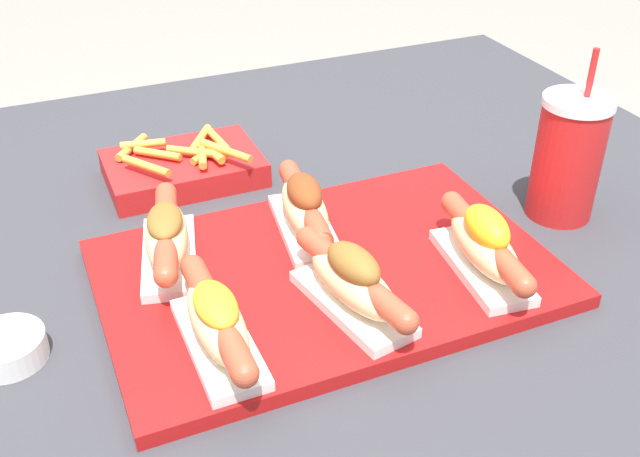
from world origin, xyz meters
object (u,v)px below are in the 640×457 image
object	(u,v)px
hot_dog_0	(217,322)
drink_cup	(568,158)
serving_tray	(327,273)
hot_dog_2	(484,245)
sauce_bowl	(7,347)
fries_basket	(184,167)
hot_dog_4	(305,208)
hot_dog_1	(353,282)
hot_dog_3	(167,237)

from	to	relation	value
hot_dog_0	drink_cup	world-z (taller)	drink_cup
serving_tray	hot_dog_0	xyz separation A→B (m)	(-0.15, -0.08, 0.04)
hot_dog_0	hot_dog_2	world-z (taller)	hot_dog_2
sauce_bowl	fries_basket	bearing A→B (deg)	48.75
hot_dog_0	fries_basket	bearing A→B (deg)	80.62
hot_dog_0	sauce_bowl	world-z (taller)	hot_dog_0
hot_dog_0	fries_basket	xyz separation A→B (m)	(0.06, 0.38, -0.03)
fries_basket	hot_dog_4	bearing A→B (deg)	-66.86
hot_dog_1	drink_cup	distance (m)	0.36
hot_dog_2	fries_basket	world-z (taller)	hot_dog_2
hot_dog_1	hot_dog_4	size ratio (longest dim) A/B	1.00
hot_dog_3	drink_cup	bearing A→B (deg)	-7.85
hot_dog_1	hot_dog_4	bearing A→B (deg)	86.46
hot_dog_1	hot_dog_4	world-z (taller)	same
fries_basket	serving_tray	bearing A→B (deg)	-73.18
hot_dog_2	hot_dog_0	bearing A→B (deg)	-178.65
hot_dog_2	drink_cup	xyz separation A→B (m)	(0.18, 0.09, 0.03)
serving_tray	fries_basket	bearing A→B (deg)	106.82
hot_dog_1	hot_dog_3	bearing A→B (deg)	134.22
hot_dog_3	drink_cup	world-z (taller)	drink_cup
hot_dog_4	sauce_bowl	size ratio (longest dim) A/B	2.55
serving_tray	hot_dog_0	size ratio (longest dim) A/B	2.55
fries_basket	hot_dog_3	bearing A→B (deg)	-108.65
hot_dog_1	hot_dog_3	xyz separation A→B (m)	(-0.16, 0.16, -0.00)
serving_tray	hot_dog_3	distance (m)	0.19
sauce_bowl	serving_tray	bearing A→B (deg)	-0.72
hot_dog_1	sauce_bowl	size ratio (longest dim) A/B	2.53
hot_dog_2	sauce_bowl	distance (m)	0.51
hot_dog_1	sauce_bowl	bearing A→B (deg)	166.31
hot_dog_3	sauce_bowl	size ratio (longest dim) A/B	2.51
hot_dog_2	drink_cup	distance (m)	0.20
hot_dog_1	sauce_bowl	world-z (taller)	hot_dog_1
hot_dog_1	drink_cup	bearing A→B (deg)	15.07
hot_dog_1	hot_dog_2	world-z (taller)	hot_dog_2
hot_dog_2	fries_basket	bearing A→B (deg)	123.51
hot_dog_1	drink_cup	size ratio (longest dim) A/B	0.88
hot_dog_2	hot_dog_4	distance (m)	0.22
hot_dog_3	hot_dog_1	bearing A→B (deg)	-45.78
hot_dog_2	sauce_bowl	bearing A→B (deg)	170.93
hot_dog_3	drink_cup	size ratio (longest dim) A/B	0.87
hot_dog_0	hot_dog_1	distance (m)	0.15
hot_dog_0	drink_cup	distance (m)	0.50
serving_tray	hot_dog_1	xyz separation A→B (m)	(-0.01, -0.08, 0.04)
hot_dog_4	serving_tray	bearing A→B (deg)	-93.21
drink_cup	fries_basket	bearing A→B (deg)	146.44
serving_tray	hot_dog_2	bearing A→B (deg)	-25.81
sauce_bowl	drink_cup	bearing A→B (deg)	0.77
fries_basket	sauce_bowl	bearing A→B (deg)	-131.25
drink_cup	hot_dog_1	bearing A→B (deg)	-164.93
hot_dog_0	fries_basket	world-z (taller)	hot_dog_0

